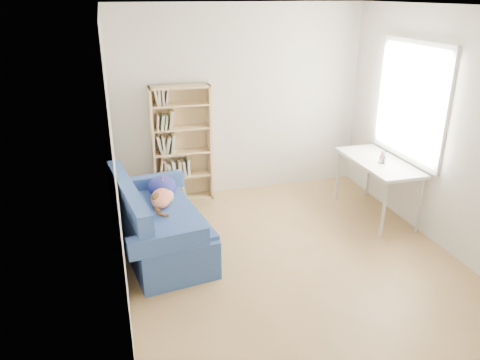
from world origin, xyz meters
name	(u,v)px	position (x,y,z in m)	size (l,w,h in m)	color
ground	(289,256)	(0.00, 0.00, 0.00)	(4.00, 4.00, 0.00)	olive
room_shell	(304,110)	(0.10, 0.03, 1.64)	(3.54, 4.04, 2.62)	silver
sofa	(157,223)	(-1.37, 0.57, 0.32)	(1.04, 1.79, 0.83)	navy
bookshelf	(182,149)	(-0.86, 1.86, 0.74)	(0.80, 0.25, 1.59)	tan
desk	(378,166)	(1.44, 0.69, 0.68)	(0.58, 1.27, 0.75)	white
pen_cup	(383,158)	(1.43, 0.60, 0.81)	(0.08, 0.08, 0.16)	white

